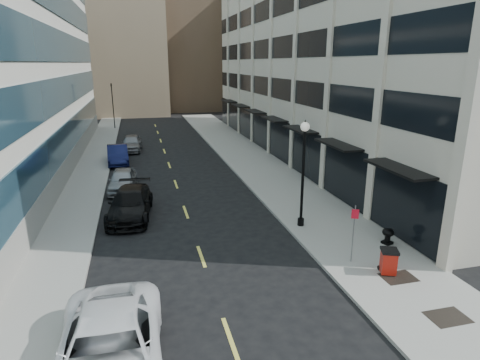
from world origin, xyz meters
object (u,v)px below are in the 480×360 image
sign_post (354,226)px  trash_bin (389,261)px  car_black_pickup (130,204)px  car_blue_sedan (118,155)px  car_silver_sedan (123,180)px  car_white_van (109,353)px  car_grey_sedan (132,143)px  lamppost (303,165)px  urn_planter (388,235)px  traffic_signal (111,86)px

sign_post → trash_bin: bearing=-31.2°
car_black_pickup → car_blue_sedan: size_ratio=1.14×
car_blue_sedan → sign_post: (10.78, -22.22, 1.03)m
car_silver_sedan → car_white_van: bearing=-85.2°
car_grey_sedan → trash_bin: car_grey_sedan is taller
car_blue_sedan → car_black_pickup: bearing=-88.6°
car_blue_sedan → lamppost: 20.68m
car_black_pickup → car_silver_sedan: 5.46m
trash_bin → urn_planter: (1.70, 2.55, -0.11)m
traffic_signal → car_grey_sedan: (2.30, -14.99, -4.90)m
car_grey_sedan → lamppost: lamppost is taller
car_silver_sedan → urn_planter: 18.01m
car_white_van → lamppost: (9.51, 8.91, 2.65)m
car_black_pickup → car_grey_sedan: size_ratio=1.18×
car_blue_sedan → trash_bin: size_ratio=4.50×
traffic_signal → car_grey_sedan: bearing=-81.3°
car_blue_sedan → sign_post: size_ratio=1.86×
traffic_signal → lamppost: bearing=-73.4°
car_blue_sedan → trash_bin: 26.32m
car_white_van → car_black_pickup: 12.90m
car_blue_sedan → car_grey_sedan: size_ratio=1.04×
lamppost → urn_planter: lamppost is taller
car_black_pickup → trash_bin: bearing=-36.2°
car_silver_sedan → urn_planter: bearing=-40.1°
car_silver_sedan → car_grey_sedan: (0.57, 13.57, 0.05)m
trash_bin → urn_planter: bearing=78.5°
car_black_pickup → trash_bin: size_ratio=5.15×
car_silver_sedan → car_blue_sedan: car_blue_sedan is taller
car_grey_sedan → sign_post: sign_post is taller
car_blue_sedan → lamppost: (10.21, -17.77, 2.74)m
traffic_signal → car_white_van: bearing=-87.8°
trash_bin → traffic_signal: bearing=128.5°
car_blue_sedan → lamppost: bearing=-63.6°
car_white_van → urn_planter: size_ratio=8.19×
car_silver_sedan → sign_post: 17.23m
traffic_signal → urn_planter: size_ratio=8.75×
traffic_signal → sign_post: bearing=-74.3°
traffic_signal → car_black_pickup: (2.30, -34.00, -4.90)m
car_blue_sedan → sign_post: sign_post is taller
trash_bin → car_grey_sedan: bearing=132.2°
car_white_van → car_grey_sedan: car_white_van is taller
urn_planter → car_white_van: bearing=-156.0°
sign_post → car_blue_sedan: bearing=139.1°
car_white_van → sign_post: bearing=24.8°
car_white_van → urn_planter: bearing=25.0°
traffic_signal → urn_planter: 44.01m
car_white_van → car_blue_sedan: 26.69m
traffic_signal → sign_post: (11.90, -42.44, -3.87)m
traffic_signal → trash_bin: (12.86, -43.77, -4.98)m
car_white_van → car_silver_sedan: car_white_van is taller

